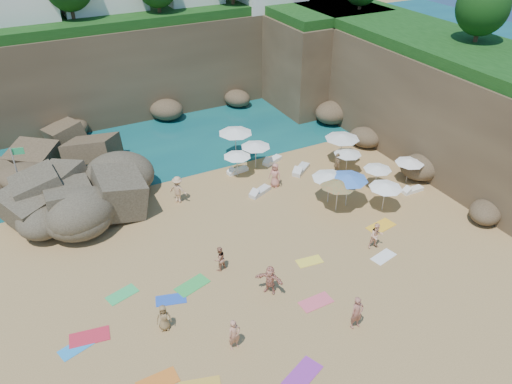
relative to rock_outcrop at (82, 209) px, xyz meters
name	(u,v)px	position (x,y,z in m)	size (l,w,h in m)	color
ground	(249,253)	(7.80, -9.27, 0.00)	(120.00, 120.00, 0.00)	tan
seawater	(119,89)	(7.80, 20.73, 0.00)	(120.00, 120.00, 0.00)	#0C4751
cliff_back	(148,62)	(9.80, 15.73, 4.00)	(44.00, 8.00, 8.00)	brown
cliff_right	(413,90)	(26.80, -1.27, 4.00)	(8.00, 30.00, 8.00)	brown
cliff_corner	(312,54)	(24.80, 10.73, 4.00)	(10.00, 12.00, 8.00)	brown
rock_promontory	(20,175)	(-3.20, 6.73, 0.00)	(12.00, 7.00, 2.00)	brown
rock_outcrop	(82,209)	(0.00, 0.00, 0.00)	(7.95, 5.96, 3.18)	brown
flag_pole	(18,168)	(-3.08, 2.56, 2.65)	(0.80, 0.24, 4.15)	silver
parasol_0	(237,155)	(11.09, -0.83, 1.75)	(2.02, 2.02, 1.91)	silver
parasol_1	(235,131)	(12.21, 1.81, 2.29)	(2.64, 2.64, 2.49)	silver
parasol_2	(256,145)	(12.84, -0.35, 1.93)	(2.22, 2.22, 2.10)	silver
parasol_3	(342,136)	(18.93, -2.71, 2.27)	(2.61, 2.61, 2.47)	silver
parasol_4	(378,167)	(18.95, -6.92, 1.70)	(1.96, 1.96, 1.85)	silver
parasol_6	(338,183)	(14.92, -7.88, 2.10)	(2.42, 2.42, 2.29)	silver
parasol_7	(348,152)	(18.38, -4.22, 1.77)	(2.04, 2.04, 1.93)	silver
parasol_8	(386,186)	(17.65, -9.29, 1.89)	(2.18, 2.18, 2.06)	silver
parasol_9	(330,176)	(14.99, -6.83, 2.08)	(2.40, 2.40, 2.27)	silver
parasol_10	(349,177)	(15.82, -7.73, 2.23)	(2.57, 2.57, 2.43)	silver
parasol_11	(410,161)	(21.45, -7.33, 1.77)	(2.04, 2.04, 1.93)	silver
lounger_0	(272,160)	(14.37, -0.21, 0.14)	(1.75, 0.58, 0.27)	white
lounger_1	(238,171)	(11.31, -0.38, 0.13)	(1.63, 0.54, 0.25)	white
lounger_2	(301,170)	(15.58, -2.45, 0.15)	(1.94, 0.65, 0.30)	silver
lounger_3	(260,192)	(11.41, -3.76, 0.14)	(1.77, 0.59, 0.28)	silver
lounger_4	(413,190)	(21.03, -8.48, 0.12)	(1.60, 0.53, 0.25)	white
lounger_5	(337,186)	(16.66, -5.57, 0.15)	(1.88, 0.63, 0.29)	white
towel_0	(76,347)	(-2.53, -11.71, 0.01)	(1.57, 0.79, 0.03)	#2991DE
towel_2	(158,382)	(0.28, -15.28, 0.02)	(1.78, 0.89, 0.03)	orange
towel_3	(122,294)	(0.29, -9.21, 0.01)	(1.63, 0.81, 0.03)	#35BB60
towel_6	(302,375)	(6.10, -17.90, 0.02)	(1.93, 0.97, 0.03)	purple
towel_7	(90,337)	(-1.84, -11.35, 0.02)	(1.88, 0.94, 0.03)	red
towel_8	(171,299)	(2.47, -10.76, 0.01)	(1.59, 0.79, 0.03)	blue
towel_9	(316,302)	(9.09, -14.41, 0.02)	(1.73, 0.87, 0.03)	#EA5B6D
towel_10	(381,226)	(16.39, -10.72, 0.02)	(1.88, 0.94, 0.03)	yellow
towel_11	(192,285)	(3.84, -10.27, 0.02)	(1.85, 0.92, 0.03)	green
towel_12	(310,261)	(10.55, -11.51, 0.01)	(1.49, 0.74, 0.03)	yellow
towel_13	(383,257)	(14.59, -13.15, 0.01)	(1.53, 0.77, 0.03)	white
person_stand_0	(234,335)	(4.09, -15.10, 0.85)	(0.62, 0.41, 1.69)	tan
person_stand_1	(219,259)	(5.71, -9.74, 0.76)	(0.74, 0.58, 1.52)	#B27659
person_stand_2	(178,190)	(6.04, -2.16, 0.97)	(1.25, 0.52, 1.94)	tan
person_stand_3	(337,165)	(17.52, -4.21, 0.93)	(1.09, 0.45, 1.86)	#9C784E
person_stand_4	(275,175)	(12.81, -3.39, 0.90)	(0.88, 0.48, 1.81)	tan
person_stand_5	(119,172)	(3.20, 2.25, 0.82)	(1.51, 0.44, 1.63)	tan
person_lie_2	(165,326)	(1.55, -12.52, 0.20)	(0.72, 1.48, 0.39)	olive
person_lie_3	(270,289)	(7.33, -12.62, 0.22)	(1.55, 1.67, 0.44)	tan
person_lie_4	(355,323)	(9.88, -16.68, 0.22)	(0.67, 1.83, 0.44)	#A26151
person_lie_5	(375,243)	(14.68, -12.21, 0.32)	(0.81, 1.68, 0.63)	#FAB78E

